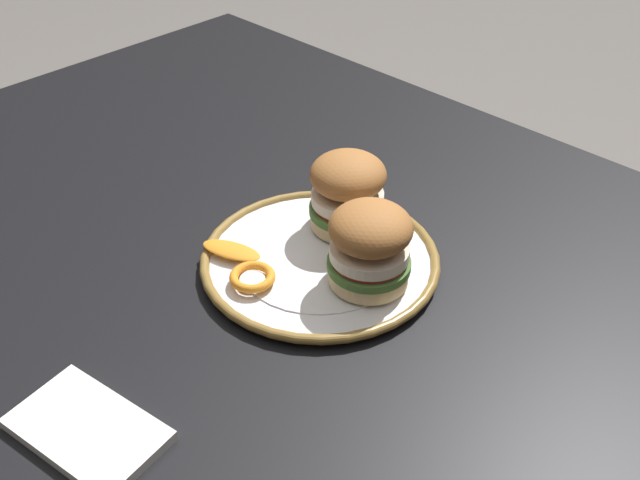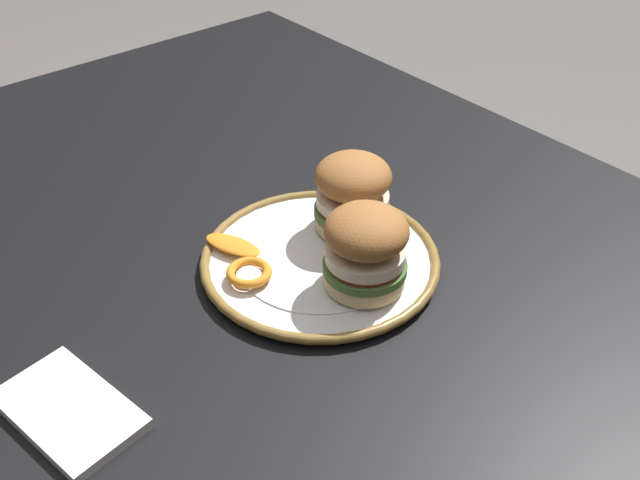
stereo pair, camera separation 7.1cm
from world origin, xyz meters
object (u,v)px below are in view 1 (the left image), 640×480
object	(u,v)px
sandwich_half_left	(348,191)
sandwich_half_right	(370,245)
dining_table	(308,315)
dinner_plate	(320,260)

from	to	relation	value
sandwich_half_left	sandwich_half_right	world-z (taller)	same
sandwich_half_left	sandwich_half_right	distance (m)	0.11
sandwich_half_left	sandwich_half_right	size ratio (longest dim) A/B	0.99
sandwich_half_right	dining_table	bearing A→B (deg)	-166.05
dining_table	sandwich_half_right	distance (m)	0.17
sandwich_half_right	dinner_plate	bearing A→B (deg)	-175.27
dining_table	dinner_plate	world-z (taller)	dinner_plate
dining_table	sandwich_half_left	world-z (taller)	sandwich_half_left
sandwich_half_left	dinner_plate	bearing A→B (deg)	-73.98
dinner_plate	sandwich_half_right	bearing A→B (deg)	4.73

